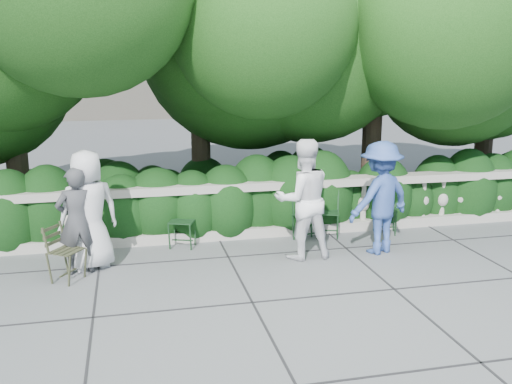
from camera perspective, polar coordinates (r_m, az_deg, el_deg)
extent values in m
plane|color=#575A5F|center=(8.55, 1.49, -8.04)|extent=(90.00, 90.00, 0.00)
cube|color=#9E998E|center=(10.18, -0.99, -4.00)|extent=(12.00, 0.32, 0.18)
cube|color=#9E998E|center=(9.96, -1.01, 0.62)|extent=(12.00, 0.36, 0.14)
cylinder|color=#3F3023|center=(11.43, -22.85, 3.61)|extent=(0.40, 0.40, 2.80)
cylinder|color=#3F3023|center=(11.90, -5.57, 6.37)|extent=(0.40, 0.40, 3.40)
cylinder|color=#3F3023|center=(12.20, 11.49, 5.38)|extent=(0.40, 0.40, 3.00)
ellipsoid|color=black|center=(11.71, 13.01, 16.88)|extent=(5.52, 5.52, 4.14)
cylinder|color=#3F3023|center=(14.13, 21.84, 4.91)|extent=(0.40, 0.40, 2.60)
ellipsoid|color=black|center=(13.69, 23.56, 13.37)|extent=(4.80, 4.80, 3.60)
imported|color=silver|center=(8.81, -16.39, -1.76)|extent=(1.02, 0.83, 1.81)
imported|color=#3D3E42|center=(8.69, -17.48, -2.79)|extent=(0.65, 0.50, 1.59)
imported|color=white|center=(8.95, 4.72, -0.73)|extent=(0.96, 0.76, 1.90)
imported|color=#33509A|center=(9.38, 12.31, -0.56)|extent=(1.35, 1.05, 1.83)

